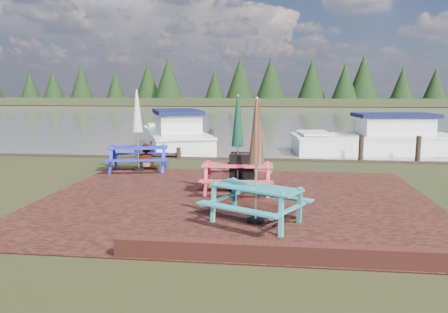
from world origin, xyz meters
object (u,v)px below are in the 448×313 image
picnic_table_blue (138,143)px  jetty (182,142)px  picnic_table_teal (256,181)px  picnic_table_red (238,160)px  person (146,144)px  boat_jetty (175,137)px  chalkboard (242,172)px  boat_near (378,141)px

picnic_table_blue → jetty: bearing=79.5°
picnic_table_teal → picnic_table_red: bearing=132.0°
picnic_table_blue → jetty: (-0.13, 6.98, -0.77)m
jetty → person: 6.72m
picnic_table_red → boat_jetty: size_ratio=0.32×
picnic_table_red → chalkboard: (0.10, 0.19, -0.34)m
chalkboard → boat_jetty: bearing=111.2°
picnic_table_red → boat_near: (5.29, 8.84, -0.47)m
chalkboard → jetty: size_ratio=0.11×
chalkboard → person: 4.26m
picnic_table_teal → picnic_table_red: 2.48m
boat_near → person: person is taller
jetty → person: bearing=-87.5°
chalkboard → boat_jetty: boat_jetty is taller
picnic_table_teal → picnic_table_blue: size_ratio=0.94×
boat_near → jetty: bearing=78.7°
picnic_table_teal → picnic_table_red: size_ratio=0.99×
boat_near → chalkboard: bearing=142.3°
picnic_table_red → picnic_table_blue: 4.23m
jetty → person: (0.29, -6.68, 0.72)m
picnic_table_teal → boat_near: 12.22m
picnic_table_teal → picnic_table_red: picnic_table_red is taller
boat_jetty → boat_near: (8.94, -0.04, -0.04)m
chalkboard → person: (-3.29, 2.69, 0.33)m
picnic_table_blue → boat_jetty: 6.34m
picnic_table_red → boat_jetty: 9.62m
boat_jetty → picnic_table_teal: bearing=-90.4°
jetty → boat_jetty: (-0.17, -0.67, 0.29)m
boat_jetty → person: bearing=-106.6°
boat_near → boat_jetty: bearing=83.0°
boat_jetty → boat_near: 8.94m
picnic_table_teal → jetty: picnic_table_teal is taller
jetty → boat_near: size_ratio=1.26×
jetty → picnic_table_blue: bearing=-88.9°
chalkboard → person: person is taller
jetty → boat_near: boat_near is taller
picnic_table_blue → boat_near: 10.69m
picnic_table_red → jetty: (-3.49, 9.55, -0.72)m
picnic_table_teal → person: (-3.77, 5.29, -0.00)m
picnic_table_blue → boat_near: (8.64, 6.27, -0.52)m
picnic_table_red → boat_jetty: bearing=110.4°
boat_near → picnic_table_red: bearing=142.4°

